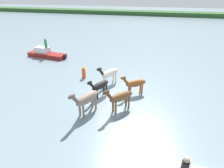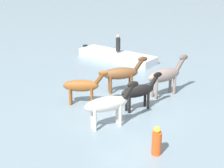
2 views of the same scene
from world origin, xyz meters
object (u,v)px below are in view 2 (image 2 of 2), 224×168
horse_pinto_flank (108,104)px  horse_dun_straggler (165,75)px  horse_lead (122,73)px  boat_motor_center (117,57)px  buoy_channel_marker (157,142)px  horse_gray_outer (83,86)px  person_helmsman_aft (118,43)px  horse_chestnut_trailing (139,91)px

horse_pinto_flank → horse_dun_straggler: (-0.31, -4.60, 0.07)m
horse_pinto_flank → horse_lead: bearing=57.1°
boat_motor_center → buoy_channel_marker: buoy_channel_marker is taller
horse_lead → horse_gray_outer: horse_lead is taller
horse_gray_outer → buoy_channel_marker: bearing=-55.3°
person_helmsman_aft → horse_gray_outer: bearing=112.3°
horse_lead → horse_pinto_flank: (-1.79, 3.69, 0.00)m
horse_chestnut_trailing → boat_motor_center: 8.62m
horse_lead → boat_motor_center: horse_lead is taller
horse_chestnut_trailing → boat_motor_center: (5.75, -6.37, -0.76)m
boat_motor_center → person_helmsman_aft: bearing=53.1°
buoy_channel_marker → horse_chestnut_trailing: bearing=-49.2°
horse_gray_outer → person_helmsman_aft: size_ratio=1.71×
horse_lead → horse_dun_straggler: size_ratio=0.82×
horse_gray_outer → buoy_channel_marker: size_ratio=1.79×
horse_chestnut_trailing → horse_dun_straggler: (-0.18, -2.33, 0.18)m
horse_chestnut_trailing → buoy_channel_marker: horse_chestnut_trailing is taller
horse_gray_outer → boat_motor_center: horse_gray_outer is taller
horse_gray_outer → horse_pinto_flank: size_ratio=0.89×
horse_dun_straggler → horse_chestnut_trailing: bearing=-162.6°
horse_gray_outer → horse_pinto_flank: (-2.46, 1.21, 0.09)m
horse_gray_outer → horse_dun_straggler: 4.38m
horse_chestnut_trailing → horse_pinto_flank: horse_pinto_flank is taller
horse_lead → person_helmsman_aft: 6.28m
horse_dun_straggler → boat_motor_center: (5.93, -4.04, -0.94)m
horse_gray_outer → boat_motor_center: size_ratio=0.33×
person_helmsman_aft → horse_chestnut_trailing: bearing=131.3°
horse_lead → horse_pinto_flank: size_ratio=0.92×
horse_dun_straggler → person_helmsman_aft: 7.16m
horse_chestnut_trailing → boat_motor_center: horse_chestnut_trailing is taller
horse_gray_outer → person_helmsman_aft: bearing=77.6°
boat_motor_center → person_helmsman_aft: 0.99m
horse_gray_outer → horse_dun_straggler: horse_dun_straggler is taller
boat_motor_center → horse_chestnut_trailing: bearing=-45.7°
horse_gray_outer → person_helmsman_aft: person_helmsman_aft is taller
horse_lead → person_helmsman_aft: size_ratio=1.77×
horse_chestnut_trailing → buoy_channel_marker: bearing=-112.4°
horse_dun_straggler → boat_motor_center: size_ratio=0.42×
horse_pinto_flank → person_helmsman_aft: horse_pinto_flank is taller
horse_chestnut_trailing → horse_pinto_flank: bearing=-156.7°
horse_chestnut_trailing → person_helmsman_aft: 8.60m
buoy_channel_marker → boat_motor_center: bearing=-48.3°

